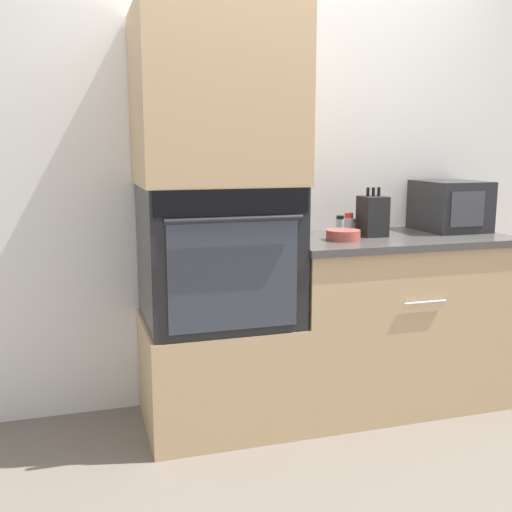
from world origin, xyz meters
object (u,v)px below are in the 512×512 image
(wall_oven, at_px, (218,254))
(microwave, at_px, (450,206))
(bowl, at_px, (343,235))
(condiment_jar_mid, at_px, (340,224))
(condiment_jar_near, at_px, (349,224))
(condiment_jar_far, at_px, (356,225))
(knife_block, at_px, (373,216))

(wall_oven, distance_m, microwave, 1.33)
(bowl, xyz_separation_m, condiment_jar_mid, (0.11, 0.29, 0.02))
(bowl, height_order, condiment_jar_near, condiment_jar_near)
(bowl, bearing_deg, microwave, 12.25)
(condiment_jar_far, bearing_deg, knife_block, -89.84)
(bowl, distance_m, condiment_jar_mid, 0.31)
(knife_block, bearing_deg, condiment_jar_far, 90.16)
(wall_oven, relative_size, condiment_jar_near, 6.05)
(microwave, bearing_deg, condiment_jar_mid, 167.07)
(knife_block, distance_m, condiment_jar_mid, 0.23)
(microwave, distance_m, knife_block, 0.50)
(bowl, distance_m, condiment_jar_near, 0.18)
(microwave, relative_size, condiment_jar_near, 3.16)
(condiment_jar_near, bearing_deg, condiment_jar_far, 48.56)
(condiment_jar_near, height_order, condiment_jar_far, condiment_jar_near)
(condiment_jar_near, xyz_separation_m, condiment_jar_far, (0.10, 0.11, -0.02))
(microwave, xyz_separation_m, condiment_jar_near, (-0.60, -0.00, -0.08))
(bowl, bearing_deg, condiment_jar_far, 52.70)
(knife_block, xyz_separation_m, bowl, (-0.20, -0.08, -0.08))
(condiment_jar_mid, height_order, condiment_jar_far, condiment_jar_mid)
(wall_oven, bearing_deg, bowl, -5.40)
(microwave, height_order, knife_block, microwave)
(bowl, bearing_deg, condiment_jar_near, 56.12)
(wall_oven, distance_m, condiment_jar_mid, 0.77)
(wall_oven, xyz_separation_m, bowl, (0.61, -0.06, 0.07))
(microwave, xyz_separation_m, bowl, (-0.70, -0.15, -0.11))
(microwave, xyz_separation_m, condiment_jar_far, (-0.50, 0.11, -0.10))
(wall_oven, bearing_deg, condiment_jar_near, 7.35)
(microwave, bearing_deg, condiment_jar_far, 167.54)
(bowl, relative_size, condiment_jar_near, 1.46)
(wall_oven, height_order, microwave, wall_oven)
(condiment_jar_mid, bearing_deg, condiment_jar_near, -95.92)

